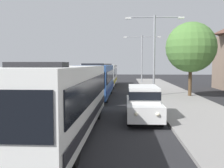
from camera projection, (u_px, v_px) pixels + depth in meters
bus_lead at (65, 97)px, 11.22m from camera, size 2.58×11.57×3.21m
bus_second_in_line at (97, 80)px, 23.88m from camera, size 2.58×10.75×3.21m
bus_middle at (107, 74)px, 35.90m from camera, size 2.58×10.86×3.21m
white_suv at (143, 101)px, 14.35m from camera, size 1.86×5.08×1.90m
box_truck_oncoming at (90, 73)px, 42.01m from camera, size 2.35×7.32×3.15m
streetlamp_mid at (154, 46)px, 23.90m from camera, size 5.48×0.28×7.61m
streetlamp_far at (142, 53)px, 41.95m from camera, size 6.16×0.28×7.75m
roadside_tree at (191, 47)px, 23.63m from camera, size 4.71×4.71×6.94m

